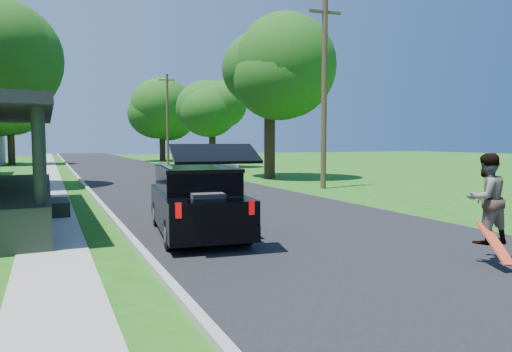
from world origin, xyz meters
name	(u,v)px	position (x,y,z in m)	size (l,w,h in m)	color
ground	(324,238)	(0.00, 0.00, 0.00)	(140.00, 140.00, 0.00)	#235210
street	(147,176)	(0.00, 20.00, 0.00)	(8.00, 120.00, 0.02)	black
curb	(78,178)	(-4.05, 20.00, 0.00)	(0.15, 120.00, 0.12)	#9B9C97
sidewalk	(49,179)	(-5.60, 20.00, 0.00)	(1.30, 120.00, 0.03)	gray
black_suv	(197,200)	(-2.52, 1.50, 0.81)	(2.28, 4.74, 2.13)	black
skateboarder	(486,199)	(1.43, -3.00, 1.16)	(0.86, 0.71, 1.62)	black
skateboard	(495,244)	(1.25, -3.35, 0.42)	(0.37, 0.72, 0.65)	red
tree_left_far	(9,101)	(-8.65, 38.96, 5.90)	(8.13, 8.29, 9.39)	black
tree_right_near	(269,73)	(6.20, 15.44, 6.16)	(7.21, 7.44, 9.31)	black
tree_right_mid	(212,101)	(6.95, 27.75, 5.50)	(6.62, 6.80, 8.39)	black
tree_right_far	(161,106)	(6.07, 42.28, 6.06)	(7.92, 7.61, 9.41)	black
utility_pole_near	(324,92)	(5.93, 9.18, 4.42)	(1.55, 0.28, 8.57)	#43331F
utility_pole_far	(168,118)	(4.50, 33.03, 4.27)	(1.36, 0.57, 8.29)	#43331F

